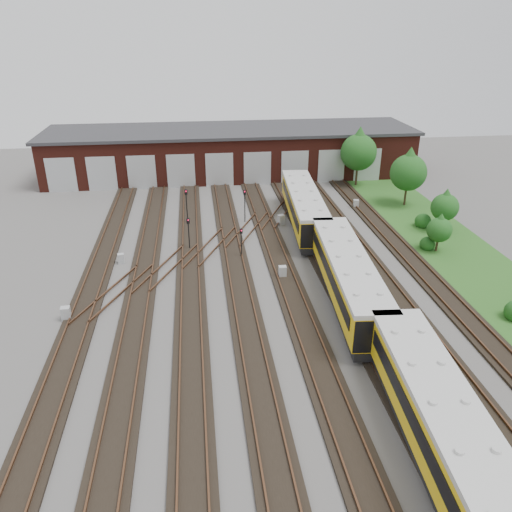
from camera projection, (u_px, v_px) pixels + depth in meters
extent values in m
plane|color=#464441|center=(275.00, 325.00, 35.82)|extent=(120.00, 120.00, 0.00)
cube|color=black|center=(74.00, 337.00, 34.22)|extent=(2.40, 70.00, 0.18)
cube|color=#543521|center=(63.00, 336.00, 34.07)|extent=(0.10, 70.00, 0.15)
cube|color=#543521|center=(84.00, 335.00, 34.23)|extent=(0.10, 70.00, 0.15)
cube|color=black|center=(133.00, 333.00, 34.67)|extent=(2.40, 70.00, 0.18)
cube|color=#543521|center=(123.00, 332.00, 34.52)|extent=(0.10, 70.00, 0.15)
cube|color=#543521|center=(144.00, 331.00, 34.68)|extent=(0.10, 70.00, 0.15)
cube|color=black|center=(191.00, 329.00, 35.11)|extent=(2.40, 70.00, 0.18)
cube|color=#543521|center=(181.00, 328.00, 34.96)|extent=(0.10, 70.00, 0.15)
cube|color=#543521|center=(201.00, 327.00, 35.12)|extent=(0.10, 70.00, 0.15)
cube|color=black|center=(248.00, 326.00, 35.56)|extent=(2.40, 70.00, 0.18)
cube|color=#543521|center=(238.00, 324.00, 35.41)|extent=(0.10, 70.00, 0.15)
cube|color=#543521|center=(258.00, 323.00, 35.56)|extent=(0.10, 70.00, 0.15)
cube|color=black|center=(303.00, 322.00, 36.00)|extent=(2.40, 70.00, 0.18)
cube|color=#543521|center=(293.00, 321.00, 35.85)|extent=(0.10, 70.00, 0.15)
cube|color=#543521|center=(312.00, 319.00, 36.01)|extent=(0.10, 70.00, 0.15)
cube|color=black|center=(356.00, 318.00, 36.45)|extent=(2.40, 70.00, 0.18)
cube|color=#543521|center=(347.00, 317.00, 36.30)|extent=(0.10, 70.00, 0.15)
cube|color=#543521|center=(366.00, 316.00, 36.45)|extent=(0.10, 70.00, 0.15)
cube|color=black|center=(409.00, 315.00, 36.89)|extent=(2.40, 70.00, 0.18)
cube|color=#543521|center=(400.00, 313.00, 36.74)|extent=(0.10, 70.00, 0.15)
cube|color=#543521|center=(418.00, 312.00, 36.90)|extent=(0.10, 70.00, 0.15)
cube|color=black|center=(460.00, 311.00, 37.34)|extent=(2.40, 70.00, 0.18)
cube|color=#543521|center=(451.00, 310.00, 37.19)|extent=(0.10, 70.00, 0.15)
cube|color=#543521|center=(469.00, 309.00, 37.34)|extent=(0.10, 70.00, 0.15)
cube|color=#543521|center=(168.00, 266.00, 43.80)|extent=(5.40, 9.62, 0.15)
cube|color=#543521|center=(211.00, 246.00, 47.84)|extent=(5.40, 9.62, 0.15)
cube|color=#543521|center=(248.00, 228.00, 51.87)|extent=(5.40, 9.62, 0.15)
cube|color=#543521|center=(115.00, 291.00, 39.76)|extent=(5.40, 9.62, 0.15)
cube|color=#543521|center=(280.00, 213.00, 55.91)|extent=(5.40, 9.62, 0.15)
cube|color=#4C1A13|center=(231.00, 153.00, 70.47)|extent=(50.00, 12.00, 6.00)
cube|color=#2F2E31|center=(231.00, 130.00, 69.13)|extent=(51.00, 12.50, 0.40)
cube|color=#ADB0B2|center=(61.00, 175.00, 62.95)|extent=(3.60, 0.12, 4.40)
cube|color=#ADB0B2|center=(102.00, 174.00, 63.51)|extent=(3.60, 0.12, 4.40)
cube|color=#ADB0B2|center=(142.00, 172.00, 64.06)|extent=(3.60, 0.12, 4.40)
cube|color=#ADB0B2|center=(181.00, 171.00, 64.62)|extent=(3.60, 0.12, 4.40)
cube|color=#ADB0B2|center=(220.00, 170.00, 65.18)|extent=(3.60, 0.12, 4.40)
cube|color=#ADB0B2|center=(257.00, 169.00, 65.73)|extent=(3.60, 0.12, 4.40)
cube|color=#ADB0B2|center=(295.00, 167.00, 66.29)|extent=(3.60, 0.12, 4.40)
cube|color=#ADB0B2|center=(331.00, 166.00, 66.85)|extent=(3.60, 0.12, 4.40)
cube|color=#ADB0B2|center=(367.00, 165.00, 67.40)|extent=(3.60, 0.12, 4.40)
cube|color=#26531B|center=(458.00, 253.00, 46.90)|extent=(8.00, 55.00, 0.05)
cube|color=black|center=(439.00, 452.00, 24.35)|extent=(3.79, 16.76, 0.66)
cube|color=#DBA50B|center=(444.00, 428.00, 23.69)|extent=(4.12, 16.78, 2.44)
cube|color=beige|center=(449.00, 406.00, 23.10)|extent=(4.23, 16.79, 0.33)
cube|color=black|center=(415.00, 425.00, 23.51)|extent=(1.16, 14.58, 0.94)
cube|color=black|center=(475.00, 423.00, 23.64)|extent=(1.16, 14.58, 0.94)
cube|color=black|center=(346.00, 293.00, 38.72)|extent=(3.79, 16.76, 0.66)
cube|color=#DBA50B|center=(347.00, 275.00, 38.06)|extent=(4.12, 16.78, 2.44)
cube|color=beige|center=(349.00, 259.00, 37.47)|extent=(4.23, 16.79, 0.33)
cube|color=black|center=(329.00, 272.00, 37.88)|extent=(1.16, 14.58, 0.94)
cube|color=black|center=(367.00, 271.00, 38.01)|extent=(1.16, 14.58, 0.94)
cube|color=black|center=(303.00, 219.00, 53.09)|extent=(3.79, 16.76, 0.66)
cube|color=#DBA50B|center=(304.00, 206.00, 52.43)|extent=(4.12, 16.78, 2.44)
cube|color=beige|center=(304.00, 193.00, 51.84)|extent=(4.23, 16.79, 0.33)
cube|color=black|center=(290.00, 203.00, 52.25)|extent=(1.16, 14.58, 0.94)
cube|color=black|center=(318.00, 203.00, 52.38)|extent=(1.16, 14.58, 0.94)
cylinder|color=black|center=(189.00, 237.00, 47.09)|extent=(0.11, 0.11, 2.67)
cube|color=black|center=(188.00, 221.00, 46.40)|extent=(0.30, 0.23, 0.53)
sphere|color=red|center=(188.00, 220.00, 46.26)|extent=(0.13, 0.13, 0.13)
cylinder|color=black|center=(187.00, 209.00, 53.19)|extent=(0.11, 0.11, 3.23)
cube|color=black|center=(186.00, 192.00, 52.38)|extent=(0.31, 0.22, 0.57)
sphere|color=red|center=(186.00, 191.00, 52.23)|extent=(0.14, 0.14, 0.14)
cylinder|color=black|center=(241.00, 246.00, 45.56)|extent=(0.10, 0.10, 2.38)
cube|color=black|center=(241.00, 231.00, 44.95)|extent=(0.26, 0.18, 0.48)
sphere|color=red|center=(241.00, 231.00, 44.82)|extent=(0.12, 0.12, 0.12)
cylinder|color=black|center=(245.00, 208.00, 53.72)|extent=(0.11, 0.11, 3.05)
cube|color=black|center=(245.00, 192.00, 52.96)|extent=(0.27, 0.18, 0.53)
sphere|color=red|center=(245.00, 192.00, 52.82)|extent=(0.13, 0.13, 0.13)
cube|color=#A5A9AB|center=(66.00, 314.00, 36.17)|extent=(0.68, 0.58, 1.07)
cube|color=#A5A9AB|center=(121.00, 259.00, 44.77)|extent=(0.62, 0.54, 0.92)
cube|color=#A5A9AB|center=(283.00, 272.00, 42.23)|extent=(0.63, 0.53, 1.05)
cube|color=#A5A9AB|center=(281.00, 220.00, 53.31)|extent=(0.81, 0.75, 1.09)
cube|color=#A5A9AB|center=(356.00, 204.00, 58.17)|extent=(0.64, 0.55, 0.98)
cylinder|color=#332517|center=(356.00, 176.00, 65.98)|extent=(0.27, 0.27, 2.40)
sphere|color=#144815|center=(359.00, 152.00, 64.62)|extent=(4.67, 4.67, 4.67)
cone|color=#144815|center=(360.00, 139.00, 63.91)|extent=(4.00, 4.00, 3.34)
cylinder|color=#332517|center=(442.00, 225.00, 51.55)|extent=(0.24, 0.24, 1.44)
sphere|color=#144815|center=(445.00, 207.00, 50.74)|extent=(2.79, 2.79, 2.79)
cone|color=#144815|center=(446.00, 198.00, 50.31)|extent=(2.39, 2.39, 1.99)
cylinder|color=#332517|center=(405.00, 196.00, 58.79)|extent=(0.25, 0.25, 2.16)
sphere|color=#144815|center=(408.00, 173.00, 57.56)|extent=(4.19, 4.19, 4.19)
cone|color=#144815|center=(410.00, 160.00, 56.93)|extent=(3.59, 3.59, 2.99)
cylinder|color=#332517|center=(437.00, 245.00, 47.07)|extent=(0.22, 0.22, 1.19)
sphere|color=#144815|center=(439.00, 230.00, 46.40)|extent=(2.31, 2.31, 2.31)
cone|color=#144815|center=(441.00, 222.00, 46.04)|extent=(1.98, 1.98, 1.65)
sphere|color=#144815|center=(428.00, 242.00, 47.50)|extent=(1.44, 1.44, 1.44)
sphere|color=#144815|center=(423.00, 219.00, 52.61)|extent=(1.71, 1.71, 1.71)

